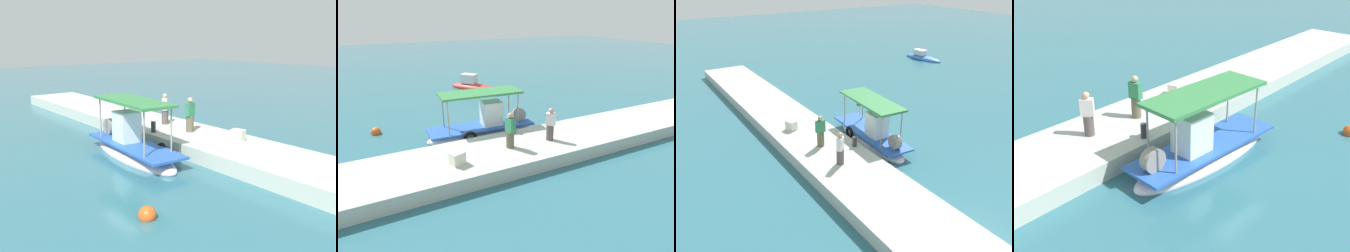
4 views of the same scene
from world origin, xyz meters
TOP-DOWN VIEW (x-y plane):
  - ground_plane at (0.00, 0.00)m, footprint 120.00×120.00m
  - dock_quay at (0.00, -3.59)m, footprint 36.00×3.60m
  - main_fishing_boat at (0.84, -0.30)m, footprint 6.31×2.11m
  - fisherman_near_bollard at (2.98, -3.77)m, footprint 0.52×0.52m
  - fisherman_by_crate at (0.81, -3.64)m, footprint 0.44×0.52m
  - mooring_bollard at (1.83, -2.15)m, footprint 0.24×0.24m
  - cargo_crate at (-1.93, -4.09)m, footprint 0.69×0.61m
  - marker_buoy at (-4.64, 2.80)m, footprint 0.56×0.56m
  - moored_boat_mid at (4.36, 10.42)m, footprint 3.98×4.77m

SIDE VIEW (x-z plane):
  - ground_plane at x=0.00m, z-range 0.00..0.00m
  - marker_buoy at x=-4.64m, z-range -0.17..0.39m
  - moored_boat_mid at x=4.36m, z-range -0.54..1.05m
  - dock_quay at x=0.00m, z-range 0.00..0.66m
  - main_fishing_boat at x=0.84m, z-range -1.02..1.92m
  - cargo_crate at x=-1.93m, z-range 0.66..1.20m
  - mooring_bollard at x=1.83m, z-range 0.66..1.20m
  - fisherman_near_bollard at x=2.98m, z-range 0.59..2.24m
  - fisherman_by_crate at x=0.81m, z-range 0.58..2.29m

